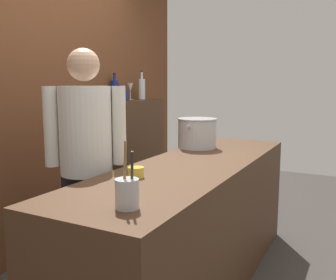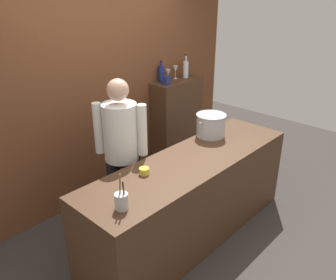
{
  "view_description": "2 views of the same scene",
  "coord_description": "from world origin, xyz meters",
  "px_view_note": "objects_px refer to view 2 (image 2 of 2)",
  "views": [
    {
      "loc": [
        -2.28,
        -1.0,
        1.43
      ],
      "look_at": [
        0.18,
        0.28,
        1.02
      ],
      "focal_mm": 39.88,
      "sensor_mm": 36.0,
      "label": 1
    },
    {
      "loc": [
        -2.35,
        -1.87,
        2.44
      ],
      "look_at": [
        0.08,
        0.39,
        0.96
      ],
      "focal_mm": 37.1,
      "sensor_mm": 36.0,
      "label": 2
    }
  ],
  "objects_px": {
    "wine_bottle_cobalt": "(161,74)",
    "wine_bottle_clear": "(186,69)",
    "chef": "(121,147)",
    "spice_tin_navy": "(166,80)",
    "butter_jar": "(144,171)",
    "wine_glass_tall": "(175,70)",
    "wine_glass_wide": "(168,73)",
    "utensil_crock": "(122,201)",
    "stockpot_large": "(211,125)"
  },
  "relations": [
    {
      "from": "chef",
      "to": "spice_tin_navy",
      "type": "distance_m",
      "value": 1.39
    },
    {
      "from": "chef",
      "to": "stockpot_large",
      "type": "bearing_deg",
      "value": -148.13
    },
    {
      "from": "wine_glass_wide",
      "to": "spice_tin_navy",
      "type": "relative_size",
      "value": 1.43
    },
    {
      "from": "stockpot_large",
      "to": "wine_bottle_cobalt",
      "type": "distance_m",
      "value": 1.17
    },
    {
      "from": "wine_bottle_cobalt",
      "to": "wine_glass_wide",
      "type": "distance_m",
      "value": 0.11
    },
    {
      "from": "stockpot_large",
      "to": "wine_bottle_clear",
      "type": "relative_size",
      "value": 1.25
    },
    {
      "from": "wine_glass_wide",
      "to": "wine_bottle_cobalt",
      "type": "bearing_deg",
      "value": 167.52
    },
    {
      "from": "wine_bottle_cobalt",
      "to": "spice_tin_navy",
      "type": "distance_m",
      "value": 0.16
    },
    {
      "from": "butter_jar",
      "to": "wine_bottle_clear",
      "type": "distance_m",
      "value": 2.18
    },
    {
      "from": "wine_glass_tall",
      "to": "wine_bottle_cobalt",
      "type": "bearing_deg",
      "value": 174.15
    },
    {
      "from": "stockpot_large",
      "to": "wine_glass_tall",
      "type": "bearing_deg",
      "value": 61.23
    },
    {
      "from": "utensil_crock",
      "to": "butter_jar",
      "type": "xyz_separation_m",
      "value": [
        0.48,
        0.26,
        -0.04
      ]
    },
    {
      "from": "wine_bottle_cobalt",
      "to": "wine_glass_tall",
      "type": "distance_m",
      "value": 0.25
    },
    {
      "from": "butter_jar",
      "to": "spice_tin_navy",
      "type": "distance_m",
      "value": 1.75
    },
    {
      "from": "chef",
      "to": "spice_tin_navy",
      "type": "xyz_separation_m",
      "value": [
        1.23,
        0.54,
        0.36
      ]
    },
    {
      "from": "utensil_crock",
      "to": "wine_glass_wide",
      "type": "distance_m",
      "value": 2.48
    },
    {
      "from": "stockpot_large",
      "to": "butter_jar",
      "type": "height_order",
      "value": "stockpot_large"
    },
    {
      "from": "wine_glass_wide",
      "to": "utensil_crock",
      "type": "bearing_deg",
      "value": -145.19
    },
    {
      "from": "utensil_crock",
      "to": "wine_glass_tall",
      "type": "height_order",
      "value": "wine_glass_tall"
    },
    {
      "from": "butter_jar",
      "to": "chef",
      "type": "bearing_deg",
      "value": 73.73
    },
    {
      "from": "chef",
      "to": "butter_jar",
      "type": "bearing_deg",
      "value": 127.18
    },
    {
      "from": "wine_glass_tall",
      "to": "wine_glass_wide",
      "type": "height_order",
      "value": "wine_glass_tall"
    },
    {
      "from": "chef",
      "to": "wine_glass_wide",
      "type": "distance_m",
      "value": 1.6
    },
    {
      "from": "chef",
      "to": "butter_jar",
      "type": "xyz_separation_m",
      "value": [
        -0.14,
        -0.48,
        -0.03
      ]
    },
    {
      "from": "chef",
      "to": "wine_bottle_cobalt",
      "type": "distance_m",
      "value": 1.52
    },
    {
      "from": "butter_jar",
      "to": "spice_tin_navy",
      "type": "bearing_deg",
      "value": 36.65
    },
    {
      "from": "butter_jar",
      "to": "spice_tin_navy",
      "type": "xyz_separation_m",
      "value": [
        1.37,
        1.02,
        0.39
      ]
    },
    {
      "from": "wine_bottle_cobalt",
      "to": "butter_jar",
      "type": "bearing_deg",
      "value": -140.88
    },
    {
      "from": "stockpot_large",
      "to": "wine_glass_wide",
      "type": "xyz_separation_m",
      "value": [
        0.43,
        1.04,
        0.35
      ]
    },
    {
      "from": "wine_bottle_cobalt",
      "to": "spice_tin_navy",
      "type": "height_order",
      "value": "wine_bottle_cobalt"
    },
    {
      "from": "wine_glass_tall",
      "to": "utensil_crock",
      "type": "bearing_deg",
      "value": -147.11
    },
    {
      "from": "utensil_crock",
      "to": "butter_jar",
      "type": "distance_m",
      "value": 0.55
    },
    {
      "from": "stockpot_large",
      "to": "wine_glass_tall",
      "type": "distance_m",
      "value": 1.24
    },
    {
      "from": "chef",
      "to": "butter_jar",
      "type": "relative_size",
      "value": 18.24
    },
    {
      "from": "wine_bottle_clear",
      "to": "wine_glass_tall",
      "type": "height_order",
      "value": "wine_bottle_clear"
    },
    {
      "from": "stockpot_large",
      "to": "wine_bottle_clear",
      "type": "bearing_deg",
      "value": 53.74
    },
    {
      "from": "utensil_crock",
      "to": "butter_jar",
      "type": "height_order",
      "value": "utensil_crock"
    },
    {
      "from": "butter_jar",
      "to": "wine_bottle_clear",
      "type": "height_order",
      "value": "wine_bottle_clear"
    },
    {
      "from": "wine_glass_wide",
      "to": "stockpot_large",
      "type": "bearing_deg",
      "value": -112.16
    },
    {
      "from": "wine_bottle_cobalt",
      "to": "wine_bottle_clear",
      "type": "height_order",
      "value": "wine_bottle_clear"
    },
    {
      "from": "chef",
      "to": "wine_glass_wide",
      "type": "height_order",
      "value": "chef"
    },
    {
      "from": "chef",
      "to": "wine_bottle_cobalt",
      "type": "bearing_deg",
      "value": -98.59
    },
    {
      "from": "utensil_crock",
      "to": "wine_glass_tall",
      "type": "xyz_separation_m",
      "value": [
        2.16,
        1.4,
        0.42
      ]
    },
    {
      "from": "wine_bottle_clear",
      "to": "wine_glass_tall",
      "type": "xyz_separation_m",
      "value": [
        -0.15,
        0.06,
        0.01
      ]
    },
    {
      "from": "butter_jar",
      "to": "wine_bottle_cobalt",
      "type": "bearing_deg",
      "value": 39.12
    },
    {
      "from": "stockpot_large",
      "to": "utensil_crock",
      "type": "distance_m",
      "value": 1.63
    },
    {
      "from": "utensil_crock",
      "to": "spice_tin_navy",
      "type": "xyz_separation_m",
      "value": [
        1.85,
        1.28,
        0.35
      ]
    },
    {
      "from": "wine_bottle_clear",
      "to": "stockpot_large",
      "type": "bearing_deg",
      "value": -126.26
    },
    {
      "from": "wine_bottle_clear",
      "to": "butter_jar",
      "type": "bearing_deg",
      "value": -149.46
    },
    {
      "from": "wine_glass_wide",
      "to": "wine_glass_tall",
      "type": "bearing_deg",
      "value": -1.02
    }
  ]
}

